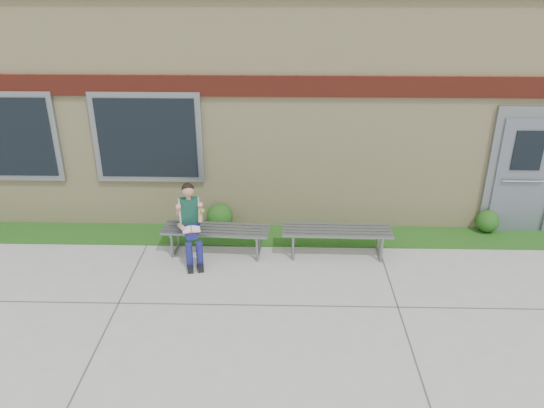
{
  "coord_description": "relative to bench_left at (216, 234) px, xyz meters",
  "views": [
    {
      "loc": [
        -0.64,
        -5.76,
        4.47
      ],
      "look_at": [
        -0.82,
        1.7,
        1.05
      ],
      "focal_mm": 35.0,
      "sensor_mm": 36.0,
      "label": 1
    }
  ],
  "objects": [
    {
      "name": "girl",
      "position": [
        -0.37,
        -0.19,
        0.33
      ],
      "size": [
        0.49,
        0.78,
        1.29
      ],
      "rotation": [
        0.0,
        0.0,
        0.22
      ],
      "color": "navy",
      "rests_on": "ground"
    },
    {
      "name": "bench_right",
      "position": [
        2.0,
        0.0,
        0.01
      ],
      "size": [
        1.8,
        0.53,
        0.47
      ],
      "rotation": [
        0.0,
        0.0,
        -0.02
      ],
      "color": "slate",
      "rests_on": "ground"
    },
    {
      "name": "grass_strip",
      "position": [
        1.76,
        0.61,
        -0.34
      ],
      "size": [
        16.0,
        0.8,
        0.02
      ],
      "primitive_type": "cube",
      "color": "#295015",
      "rests_on": "ground"
    },
    {
      "name": "shrub_east",
      "position": [
        4.79,
        0.86,
        -0.13
      ],
      "size": [
        0.4,
        0.4,
        0.4
      ],
      "primitive_type": "sphere",
      "color": "#295015",
      "rests_on": "grass_strip"
    },
    {
      "name": "bench_left",
      "position": [
        0.0,
        0.0,
        0.0
      ],
      "size": [
        1.79,
        0.6,
        0.46
      ],
      "rotation": [
        0.0,
        0.0,
        -0.06
      ],
      "color": "slate",
      "rests_on": "ground"
    },
    {
      "name": "ground",
      "position": [
        1.76,
        -1.99,
        -0.35
      ],
      "size": [
        80.0,
        80.0,
        0.0
      ],
      "primitive_type": "plane",
      "color": "#9E9E99",
      "rests_on": "ground"
    },
    {
      "name": "school_building",
      "position": [
        1.76,
        4.0,
        1.75
      ],
      "size": [
        16.2,
        6.22,
        4.2
      ],
      "color": "beige",
      "rests_on": "ground"
    },
    {
      "name": "shrub_mid",
      "position": [
        -0.04,
        0.86,
        -0.1
      ],
      "size": [
        0.47,
        0.47,
        0.47
      ],
      "primitive_type": "sphere",
      "color": "#295015",
      "rests_on": "grass_strip"
    }
  ]
}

